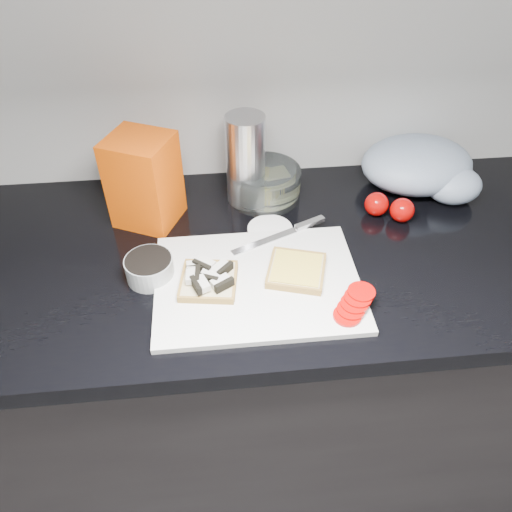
% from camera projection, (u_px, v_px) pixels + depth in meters
% --- Properties ---
extents(base_cabinet, '(3.50, 0.60, 0.86)m').
position_uv_depth(base_cabinet, '(305.00, 370.00, 1.40)').
color(base_cabinet, black).
rests_on(base_cabinet, ground).
extents(countertop, '(3.50, 0.64, 0.04)m').
position_uv_depth(countertop, '(319.00, 250.00, 1.09)').
color(countertop, black).
rests_on(countertop, base_cabinet).
extents(cutting_board, '(0.40, 0.30, 0.01)m').
position_uv_depth(cutting_board, '(258.00, 283.00, 0.98)').
color(cutting_board, silver).
rests_on(cutting_board, countertop).
extents(bread_left, '(0.13, 0.13, 0.03)m').
position_uv_depth(bread_left, '(208.00, 279.00, 0.96)').
color(bread_left, '#C6BB8B').
rests_on(bread_left, cutting_board).
extents(bread_right, '(0.14, 0.14, 0.02)m').
position_uv_depth(bread_right, '(296.00, 270.00, 0.99)').
color(bread_right, '#C6BB8B').
rests_on(bread_right, cutting_board).
extents(tomato_slices, '(0.10, 0.11, 0.02)m').
position_uv_depth(tomato_slices, '(354.00, 304.00, 0.92)').
color(tomato_slices, '#B00604').
rests_on(tomato_slices, cutting_board).
extents(knife, '(0.22, 0.11, 0.01)m').
position_uv_depth(knife, '(291.00, 231.00, 1.09)').
color(knife, silver).
rests_on(knife, cutting_board).
extents(seed_tub, '(0.10, 0.10, 0.05)m').
position_uv_depth(seed_tub, '(149.00, 267.00, 0.98)').
color(seed_tub, '#9CA1A1').
rests_on(seed_tub, countertop).
extents(tub_lid, '(0.10, 0.10, 0.01)m').
position_uv_depth(tub_lid, '(270.00, 229.00, 1.11)').
color(tub_lid, white).
rests_on(tub_lid, countertop).
extents(glass_bowl, '(0.17, 0.17, 0.07)m').
position_uv_depth(glass_bowl, '(264.00, 183.00, 1.19)').
color(glass_bowl, silver).
rests_on(glass_bowl, countertop).
extents(bread_bag, '(0.17, 0.16, 0.20)m').
position_uv_depth(bread_bag, '(144.00, 181.00, 1.08)').
color(bread_bag, '#DA4903').
rests_on(bread_bag, countertop).
extents(steel_canister, '(0.09, 0.09, 0.21)m').
position_uv_depth(steel_canister, '(246.00, 160.00, 1.13)').
color(steel_canister, '#B6B6BB').
rests_on(steel_canister, countertop).
extents(grocery_bag, '(0.28, 0.24, 0.12)m').
position_uv_depth(grocery_bag, '(422.00, 167.00, 1.20)').
color(grocery_bag, '#96A5B9').
rests_on(grocery_bag, countertop).
extents(whole_tomatoes, '(0.11, 0.08, 0.06)m').
position_uv_depth(whole_tomatoes, '(389.00, 207.00, 1.13)').
color(whole_tomatoes, '#B00604').
rests_on(whole_tomatoes, countertop).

